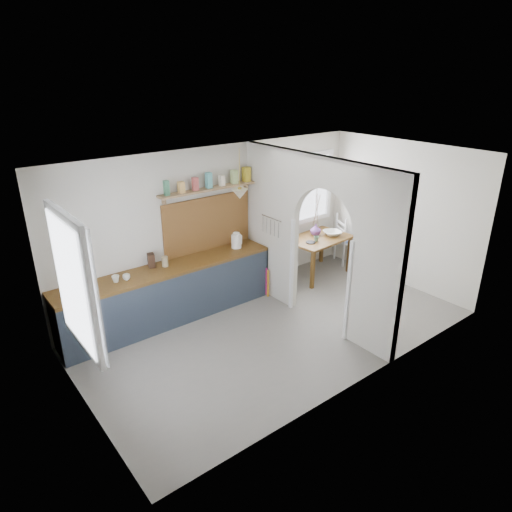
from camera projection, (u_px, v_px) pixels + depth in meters
floor at (278, 329)px, 7.03m from camera, size 5.80×3.20×0.01m
ceiling at (281, 160)px, 6.04m from camera, size 5.80×3.20×0.01m
walls at (279, 251)px, 6.53m from camera, size 5.81×3.21×2.60m
partition at (312, 230)px, 6.92m from camera, size 0.12×3.20×2.60m
kitchen_window at (72, 283)px, 4.76m from camera, size 0.10×1.16×1.50m
nook_window at (298, 190)px, 8.58m from camera, size 1.76×0.10×1.30m
counter at (169, 293)px, 7.18m from camera, size 3.50×0.60×0.90m
sink at (83, 292)px, 6.25m from camera, size 0.40×0.40×0.02m
backsplash at (208, 223)px, 7.54m from camera, size 1.65×0.03×0.90m
shelf at (209, 186)px, 7.23m from camera, size 1.75×0.20×0.21m
pendant_lamp at (240, 194)px, 7.23m from camera, size 0.26×0.26×0.16m
utensil_rail at (272, 218)px, 7.48m from camera, size 0.02×0.50×0.02m
dining_table at (317, 256)px, 8.78m from camera, size 1.28×0.91×0.76m
chair_left at (281, 262)px, 8.26m from camera, size 0.45×0.45×0.95m
chair_right at (349, 239)px, 9.31m from camera, size 0.61×0.61×1.01m
kettle at (236, 240)px, 7.71m from camera, size 0.27×0.24×0.27m
mug_a at (116, 279)px, 6.50m from camera, size 0.13×0.13×0.10m
mug_b at (126, 277)px, 6.57m from camera, size 0.14×0.14×0.08m
knife_block at (151, 260)px, 6.97m from camera, size 0.13×0.16×0.22m
jar at (165, 261)px, 7.00m from camera, size 0.12×0.12×0.16m
towel_magenta at (266, 282)px, 7.97m from camera, size 0.02×0.03×0.51m
towel_orange at (268, 284)px, 7.95m from camera, size 0.02×0.03×0.51m
bowl at (332, 233)px, 8.74m from camera, size 0.44×0.44×0.08m
table_cup at (316, 239)px, 8.44m from camera, size 0.13×0.13×0.09m
plate at (311, 242)px, 8.38m from camera, size 0.23×0.23×0.01m
vase at (316, 230)px, 8.73m from camera, size 0.23×0.23×0.22m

